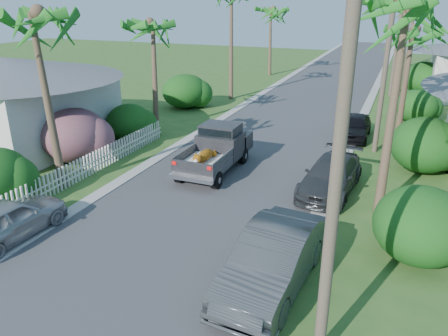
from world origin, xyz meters
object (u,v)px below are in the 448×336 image
at_px(palm_l_d, 271,9).
at_px(utility_pole_c, 398,37).
at_px(parked_car_rf, 355,127).
at_px(palm_r_b, 413,30).
at_px(utility_pole_b, 386,62).
at_px(palm_r_d, 415,6).
at_px(utility_pole_a, 338,163).
at_px(pickup_truck, 218,148).
at_px(parked_car_rn, 273,260).
at_px(palm_l_b, 152,24).
at_px(house_left, 7,105).
at_px(utility_pole_d, 403,26).
at_px(parked_car_rm, 331,176).
at_px(palm_l_a, 34,14).
at_px(parked_car_ln, 7,220).

relative_size(palm_l_d, utility_pole_c, 0.86).
xyz_separation_m(parked_car_rf, palm_r_b, (2.27, -0.04, 5.28)).
xyz_separation_m(palm_r_b, utility_pole_b, (-1.00, -2.00, -1.35)).
height_order(palm_r_d, utility_pole_a, utility_pole_a).
xyz_separation_m(pickup_truck, utility_pole_c, (6.60, 20.28, 3.59)).
distance_m(pickup_truck, parked_car_rn, 9.16).
relative_size(parked_car_rn, utility_pole_c, 0.56).
distance_m(palm_l_b, house_left, 8.92).
distance_m(palm_r_b, utility_pole_d, 28.05).
bearing_deg(parked_car_rn, palm_l_b, 135.77).
distance_m(parked_car_rn, house_left, 18.35).
bearing_deg(parked_car_rn, parked_car_rm, 90.84).
distance_m(parked_car_rn, palm_l_a, 12.19).
bearing_deg(utility_pole_a, parked_car_rm, 98.21).
relative_size(parked_car_rm, utility_pole_b, 0.52).
xyz_separation_m(parked_car_rn, palm_l_d, (-10.41, 34.01, 5.62)).
relative_size(parked_car_rn, palm_l_a, 0.61).
distance_m(parked_car_rf, utility_pole_c, 13.60).
bearing_deg(parked_car_rf, palm_r_d, 84.66).
height_order(parked_car_rf, house_left, house_left).
height_order(palm_l_d, utility_pole_d, utility_pole_d).
height_order(parked_car_rn, utility_pole_a, utility_pole_a).
bearing_deg(parked_car_ln, utility_pole_b, -124.50).
bearing_deg(palm_l_b, palm_l_a, -86.19).
distance_m(parked_car_rf, parked_car_ln, 18.36).
relative_size(house_left, utility_pole_a, 1.00).
bearing_deg(house_left, utility_pole_d, 62.68).
bearing_deg(utility_pole_b, pickup_truck, -141.37).
xyz_separation_m(parked_car_rf, palm_r_d, (2.17, 24.96, 6.07)).
bearing_deg(palm_l_d, parked_car_rf, -60.27).
bearing_deg(utility_pole_d, parked_car_ln, -103.36).
height_order(parked_car_rm, house_left, house_left).
relative_size(parked_car_rf, palm_r_d, 0.49).
bearing_deg(palm_r_b, house_left, -157.80).
bearing_deg(parked_car_rn, parked_car_ln, -170.26).
bearing_deg(parked_car_rf, palm_l_d, 119.37).
distance_m(palm_l_d, house_left, 28.11).
relative_size(pickup_truck, house_left, 0.57).
height_order(palm_l_a, palm_l_b, palm_l_a).
relative_size(parked_car_rn, utility_pole_a, 0.56).
relative_size(palm_r_b, house_left, 0.80).
height_order(pickup_truck, palm_l_b, palm_l_b).
distance_m(utility_pole_a, utility_pole_b, 15.00).
xyz_separation_m(parked_car_rm, utility_pole_b, (1.30, 6.00, 3.92)).
bearing_deg(parked_car_rf, parked_car_ln, -120.25).
bearing_deg(palm_r_d, parked_car_rn, -93.71).
xyz_separation_m(utility_pole_b, utility_pole_c, (0.00, 15.00, 0.00)).
bearing_deg(utility_pole_d, palm_l_a, -106.44).
bearing_deg(utility_pole_c, parked_car_ln, -109.85).
bearing_deg(house_left, utility_pole_b, 17.88).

